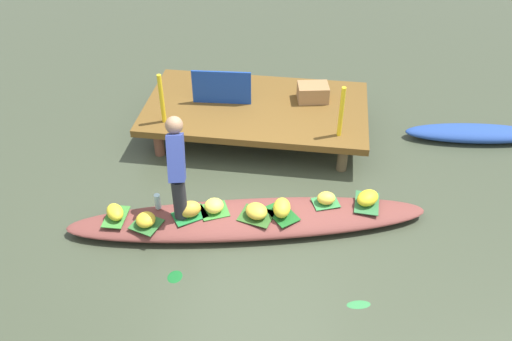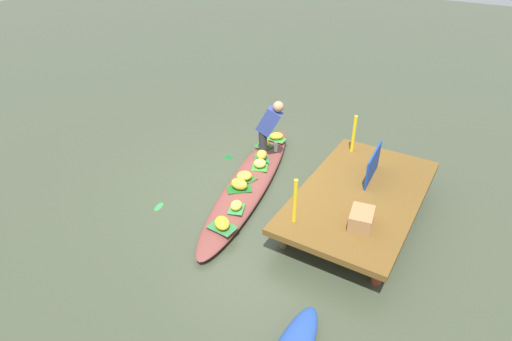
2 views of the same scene
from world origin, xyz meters
name	(u,v)px [view 2 (image 2 of 2)]	position (x,y,z in m)	size (l,w,h in m)	color
canal_water	(249,187)	(0.00, 0.00, 0.00)	(40.00, 40.00, 0.00)	#3B4330
dock_platform	(360,196)	(-0.18, 1.99, 0.42)	(3.20, 1.80, 0.48)	brown
vendor_boat	(249,182)	(0.00, 0.00, 0.10)	(4.31, 0.71, 0.20)	brown
leaf_mat_0	(222,227)	(1.40, 0.38, 0.20)	(0.42, 0.29, 0.01)	#2F6A39
banana_bunch_0	(222,223)	(1.40, 0.38, 0.28)	(0.30, 0.22, 0.16)	yellow
leaf_mat_1	(260,167)	(-0.41, -0.02, 0.20)	(0.32, 0.29, 0.01)	#37822F
banana_bunch_1	(260,163)	(-0.41, -0.02, 0.28)	(0.23, 0.22, 0.16)	#F4E451
leaf_mat_2	(236,209)	(0.90, 0.31, 0.20)	(0.31, 0.24, 0.01)	#348041
banana_bunch_2	(236,205)	(0.90, 0.31, 0.28)	(0.22, 0.18, 0.15)	yellow
leaf_mat_3	(276,139)	(-1.54, -0.28, 0.20)	(0.39, 0.24, 0.01)	#3A8031
banana_bunch_3	(276,136)	(-1.54, -0.28, 0.28)	(0.28, 0.19, 0.15)	yellow
leaf_mat_4	(239,189)	(0.39, 0.04, 0.20)	(0.42, 0.27, 0.01)	#195D20
banana_bunch_4	(239,184)	(0.39, 0.04, 0.30)	(0.30, 0.20, 0.19)	yellow
leaf_mat_5	(262,159)	(-0.68, -0.14, 0.20)	(0.39, 0.26, 0.01)	#1E7733
banana_bunch_5	(262,155)	(-0.68, -0.14, 0.30)	(0.28, 0.20, 0.19)	gold
leaf_mat_6	(244,179)	(0.10, -0.04, 0.20)	(0.38, 0.32, 0.01)	#305D23
banana_bunch_6	(244,176)	(0.10, -0.04, 0.28)	(0.27, 0.24, 0.15)	gold
leaf_mat_7	(264,146)	(-1.14, -0.36, 0.20)	(0.31, 0.30, 0.01)	#2D662D
banana_bunch_7	(264,143)	(-1.14, -0.36, 0.28)	(0.22, 0.23, 0.15)	gold
vendor_person	(269,126)	(-0.80, -0.06, 0.89)	(0.28, 0.52, 1.20)	#28282D
water_bottle	(276,147)	(-1.09, -0.05, 0.30)	(0.07, 0.07, 0.20)	silver
market_banner	(373,165)	(-0.68, 1.99, 0.73)	(0.85, 0.03, 0.50)	#173B94
railing_post_west	(354,134)	(-1.38, 1.39, 0.84)	(0.06, 0.06, 0.72)	yellow
railing_post_east	(295,201)	(1.02, 1.39, 0.84)	(0.06, 0.06, 0.72)	yellow
produce_crate	(361,219)	(0.61, 2.26, 0.60)	(0.44, 0.32, 0.24)	#9C7145
drifting_plant_0	(229,157)	(-0.68, -0.92, 0.00)	(0.16, 0.19, 0.01)	#135B22
drifting_plant_1	(159,206)	(1.31, -1.02, 0.00)	(0.25, 0.11, 0.01)	#2F7F40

